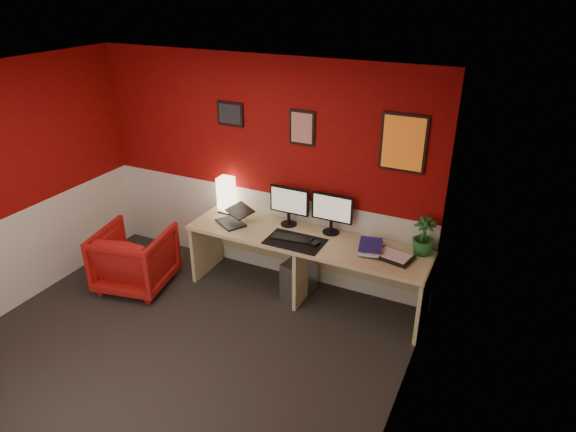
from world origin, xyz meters
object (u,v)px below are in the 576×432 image
object	(u,v)px
potted_plant	(424,236)
monitor_right	(332,208)
armchair	(135,258)
zen_tray	(394,257)
monitor_left	(289,200)
desk	(305,268)
shoji_lamp	(226,196)
pc_tower	(299,277)
laptop	(231,215)

from	to	relation	value
potted_plant	monitor_right	bearing A→B (deg)	178.28
monitor_right	armchair	world-z (taller)	monitor_right
zen_tray	monitor_left	bearing A→B (deg)	170.38
desk	shoji_lamp	distance (m)	1.25
monitor_right	armchair	distance (m)	2.27
desk	potted_plant	world-z (taller)	potted_plant
shoji_lamp	monitor_left	xyz separation A→B (m)	(0.79, 0.00, 0.09)
pc_tower	armchair	xyz separation A→B (m)	(-1.73, -0.62, 0.13)
zen_tray	pc_tower	xyz separation A→B (m)	(-1.01, 0.02, -0.52)
monitor_left	armchair	world-z (taller)	monitor_left
laptop	pc_tower	distance (m)	1.01
laptop	potted_plant	bearing A→B (deg)	38.29
desk	pc_tower	distance (m)	0.16
potted_plant	pc_tower	bearing A→B (deg)	-171.48
pc_tower	armchair	world-z (taller)	armchair
laptop	pc_tower	size ratio (longest dim) A/B	0.73
shoji_lamp	pc_tower	bearing A→B (deg)	-10.67
monitor_right	potted_plant	xyz separation A→B (m)	(0.97, -0.03, -0.10)
desk	laptop	distance (m)	1.00
monitor_left	laptop	bearing A→B (deg)	-156.42
monitor_left	pc_tower	world-z (taller)	monitor_left
shoji_lamp	pc_tower	world-z (taller)	shoji_lamp
laptop	monitor_left	world-z (taller)	monitor_left
laptop	armchair	world-z (taller)	laptop
monitor_left	armchair	distance (m)	1.85
shoji_lamp	monitor_left	distance (m)	0.80
desk	zen_tray	bearing A→B (deg)	-0.16
desk	shoji_lamp	size ratio (longest dim) A/B	6.50
laptop	desk	bearing A→B (deg)	34.51
potted_plant	pc_tower	size ratio (longest dim) A/B	0.86
laptop	monitor_right	world-z (taller)	monitor_right
desk	laptop	world-z (taller)	laptop
shoji_lamp	monitor_left	world-z (taller)	monitor_left
armchair	potted_plant	bearing A→B (deg)	-176.12
monitor_left	monitor_right	distance (m)	0.49
desk	monitor_left	size ratio (longest dim) A/B	4.48
armchair	desk	bearing A→B (deg)	-172.81
monitor_left	zen_tray	xyz separation A→B (m)	(1.23, -0.21, -0.28)
desk	monitor_right	xyz separation A→B (m)	(0.19, 0.23, 0.66)
desk	armchair	xyz separation A→B (m)	(-1.81, -0.61, -0.01)
zen_tray	pc_tower	bearing A→B (deg)	179.03
laptop	monitor_right	size ratio (longest dim) A/B	0.57
monitor_left	potted_plant	xyz separation A→B (m)	(1.45, -0.01, -0.10)
shoji_lamp	desk	bearing A→B (deg)	-10.63
desk	shoji_lamp	world-z (taller)	shoji_lamp
monitor_left	monitor_right	size ratio (longest dim) A/B	1.00
armchair	monitor_right	bearing A→B (deg)	-168.66
laptop	zen_tray	bearing A→B (deg)	32.80
pc_tower	laptop	bearing A→B (deg)	-165.68
zen_tray	armchair	xyz separation A→B (m)	(-2.75, -0.61, -0.39)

